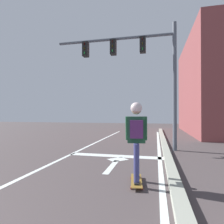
# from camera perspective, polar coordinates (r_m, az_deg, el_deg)

# --- Properties ---
(lane_line_center) EXTENTS (0.12, 20.00, 0.01)m
(lane_line_center) POSITION_cam_1_polar(r_m,az_deg,el_deg) (6.52, -14.89, -13.38)
(lane_line_center) COLOR silver
(lane_line_center) RESTS_ON ground
(lane_line_curbside) EXTENTS (0.12, 20.00, 0.01)m
(lane_line_curbside) POSITION_cam_1_polar(r_m,az_deg,el_deg) (5.81, 14.18, -14.99)
(lane_line_curbside) COLOR silver
(lane_line_curbside) RESTS_ON ground
(stop_bar) EXTENTS (3.23, 0.40, 0.01)m
(stop_bar) POSITION_cam_1_polar(r_m,az_deg,el_deg) (6.74, 1.14, -12.96)
(stop_bar) COLOR silver
(stop_bar) RESTS_ON ground
(lane_arrow_stem) EXTENTS (0.16, 1.40, 0.01)m
(lane_arrow_stem) POSITION_cam_1_polar(r_m,az_deg,el_deg) (5.46, -0.09, -15.94)
(lane_arrow_stem) COLOR silver
(lane_arrow_stem) RESTS_ON ground
(lane_arrow_head) EXTENTS (0.71, 0.71, 0.01)m
(lane_arrow_head) POSITION_cam_1_polar(r_m,az_deg,el_deg) (6.27, 1.73, -13.93)
(lane_arrow_head) COLOR silver
(lane_arrow_head) RESTS_ON ground
(curb_strip) EXTENTS (0.24, 24.00, 0.14)m
(curb_strip) POSITION_cam_1_polar(r_m,az_deg,el_deg) (5.80, 16.73, -14.32)
(curb_strip) COLOR #9DA191
(curb_strip) RESTS_ON ground
(skateboard) EXTENTS (0.32, 0.86, 0.08)m
(skateboard) POSITION_cam_1_polar(r_m,az_deg,el_deg) (4.23, 7.28, -19.66)
(skateboard) COLOR olive
(skateboard) RESTS_ON ground
(skater) EXTENTS (0.45, 0.61, 1.61)m
(skater) POSITION_cam_1_polar(r_m,az_deg,el_deg) (3.99, 7.27, -5.70)
(skater) COLOR navy
(skater) RESTS_ON skateboard
(traffic_signal_mast) EXTENTS (5.09, 0.34, 5.12)m
(traffic_signal_mast) POSITION_cam_1_polar(r_m,az_deg,el_deg) (8.29, 7.25, 15.13)
(traffic_signal_mast) COLOR #515864
(traffic_signal_mast) RESTS_ON ground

